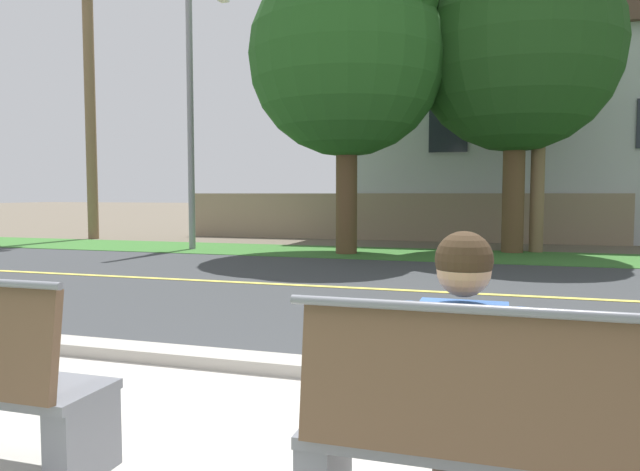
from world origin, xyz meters
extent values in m
plane|color=#665B4C|center=(0.00, 8.00, 0.00)|extent=(140.00, 140.00, 0.00)
cube|color=#ADA89E|center=(0.00, 2.35, 0.06)|extent=(44.00, 0.30, 0.11)
cube|color=#383A3D|center=(0.00, 6.50, 0.00)|extent=(52.00, 8.00, 0.01)
cube|color=#E0CC4C|center=(0.00, 6.50, 0.01)|extent=(48.00, 0.14, 0.01)
cube|color=#38702D|center=(0.00, 11.63, 0.01)|extent=(48.00, 2.80, 0.02)
cube|color=slate|center=(-0.61, 0.43, 0.23)|extent=(0.14, 0.40, 0.45)
cube|color=slate|center=(0.61, 0.43, 0.23)|extent=(0.14, 0.40, 0.45)
cube|color=slate|center=(1.59, 0.43, 0.42)|extent=(2.10, 0.44, 0.05)
cube|color=brown|center=(1.59, 0.23, 0.71)|extent=(2.01, 0.12, 0.52)
cylinder|color=slate|center=(1.59, 0.22, 0.99)|extent=(2.10, 0.04, 0.04)
cylinder|color=#47382D|center=(1.08, 0.62, 0.51)|extent=(0.15, 0.42, 0.15)
cylinder|color=#47382D|center=(1.26, 0.62, 0.51)|extent=(0.15, 0.42, 0.15)
cylinder|color=#47382D|center=(1.08, 0.81, 0.21)|extent=(0.12, 0.12, 0.43)
cylinder|color=#47382D|center=(1.26, 0.81, 0.21)|extent=(0.12, 0.12, 0.43)
cube|color=#33599E|center=(1.17, 0.43, 0.71)|extent=(0.34, 0.20, 0.52)
cylinder|color=#33599E|center=(0.95, 0.45, 0.73)|extent=(0.09, 0.09, 0.46)
cylinder|color=#33599E|center=(1.38, 0.45, 0.73)|extent=(0.09, 0.09, 0.46)
sphere|color=tan|center=(1.17, 0.44, 1.10)|extent=(0.21, 0.21, 0.21)
sphere|color=#382819|center=(1.17, 0.44, 1.14)|extent=(0.22, 0.22, 0.22)
cylinder|color=gray|center=(-6.08, 11.23, 3.49)|extent=(0.16, 0.16, 6.97)
cylinder|color=brown|center=(-2.13, 11.31, 1.40)|extent=(0.49, 0.49, 2.79)
sphere|color=#23561E|center=(-2.13, 11.31, 4.47)|extent=(4.47, 4.47, 4.47)
cylinder|color=brown|center=(1.55, 12.70, 1.47)|extent=(0.50, 0.50, 2.95)
sphere|color=#1E4719|center=(1.55, 12.70, 4.71)|extent=(4.71, 4.71, 4.71)
cylinder|color=brown|center=(2.08, 12.95, 3.77)|extent=(0.32, 0.32, 7.54)
cylinder|color=brown|center=(-10.76, 13.47, 4.44)|extent=(0.32, 0.32, 8.88)
cube|color=gray|center=(-1.85, 15.66, 0.70)|extent=(13.00, 0.36, 1.40)
cube|color=#B7BCC1|center=(2.48, 18.86, 2.94)|extent=(12.06, 6.40, 5.89)
cube|color=brown|center=(2.48, 18.86, 6.19)|extent=(13.02, 6.91, 0.60)
cube|color=#232833|center=(-0.23, 15.63, 3.24)|extent=(1.10, 0.06, 1.30)
camera|label=1|loc=(1.31, -1.90, 1.40)|focal=33.24mm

